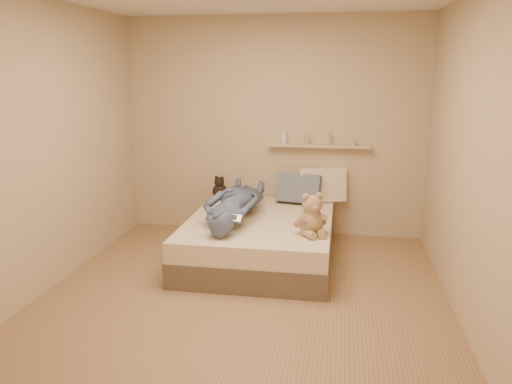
% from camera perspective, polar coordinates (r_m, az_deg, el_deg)
% --- Properties ---
extents(room, '(3.80, 3.80, 3.80)m').
position_cam_1_polar(room, '(4.18, -1.51, 4.60)').
color(room, '#926F4B').
rests_on(room, ground).
extents(bed, '(1.50, 1.90, 0.45)m').
position_cam_1_polar(bed, '(5.34, 0.51, -5.32)').
color(bed, brown).
rests_on(bed, floor).
extents(game_console, '(0.19, 0.10, 0.06)m').
position_cam_1_polar(game_console, '(4.71, -2.76, -2.98)').
color(game_console, '#B6B8BD').
rests_on(game_console, bed).
extents(teddy_bear, '(0.33, 0.34, 0.41)m').
position_cam_1_polar(teddy_bear, '(4.73, 6.38, -2.89)').
color(teddy_bear, tan).
rests_on(teddy_bear, bed).
extents(dark_plush, '(0.18, 0.18, 0.28)m').
position_cam_1_polar(dark_plush, '(6.06, -4.16, 0.37)').
color(dark_plush, black).
rests_on(dark_plush, bed).
extents(pillow_cream, '(0.59, 0.38, 0.41)m').
position_cam_1_polar(pillow_cream, '(5.96, 7.56, 0.84)').
color(pillow_cream, beige).
rests_on(pillow_cream, bed).
extents(pillow_grey, '(0.54, 0.35, 0.37)m').
position_cam_1_polar(pillow_grey, '(5.85, 4.92, 0.35)').
color(pillow_grey, slate).
rests_on(pillow_grey, bed).
extents(person, '(0.57, 1.49, 0.35)m').
position_cam_1_polar(person, '(5.21, -2.48, -1.18)').
color(person, '#4A5375').
rests_on(person, bed).
extents(wall_shelf, '(1.20, 0.12, 0.03)m').
position_cam_1_polar(wall_shelf, '(5.96, 7.20, 5.25)').
color(wall_shelf, tan).
rests_on(wall_shelf, wall_back).
extents(shelf_bottles, '(0.90, 0.10, 0.19)m').
position_cam_1_polar(shelf_bottles, '(5.96, 5.28, 6.21)').
color(shelf_bottles, silver).
rests_on(shelf_bottles, wall_shelf).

